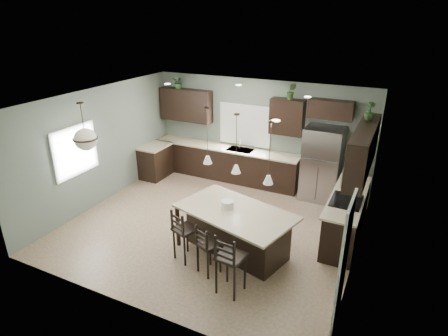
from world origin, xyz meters
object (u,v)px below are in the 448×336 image
at_px(refrigerator, 322,164).
at_px(plant_back_left, 179,82).
at_px(bar_stool_left, 186,235).
at_px(bar_stool_center, 209,249).
at_px(serving_dish, 227,204).
at_px(bar_stool_right, 231,263).
at_px(kitchen_island, 235,232).

bearing_deg(refrigerator, plant_back_left, 177.54).
xyz_separation_m(bar_stool_left, plant_back_left, (-2.46, 3.83, 2.05)).
xyz_separation_m(bar_stool_left, bar_stool_center, (0.58, -0.17, -0.04)).
distance_m(serving_dish, bar_stool_right, 1.32).
bearing_deg(refrigerator, bar_stool_right, -97.62).
xyz_separation_m(refrigerator, serving_dish, (-1.14, -3.01, 0.07)).
distance_m(refrigerator, kitchen_island, 3.24).
bearing_deg(bar_stool_right, bar_stool_left, 164.47).
xyz_separation_m(serving_dish, bar_stool_left, (-0.56, -0.64, -0.46)).
relative_size(kitchen_island, bar_stool_right, 1.90).
bearing_deg(bar_stool_right, serving_dish, 124.31).
relative_size(refrigerator, bar_stool_left, 1.74).
xyz_separation_m(refrigerator, kitchen_island, (-0.94, -3.06, -0.46)).
height_order(kitchen_island, serving_dish, serving_dish).
bearing_deg(bar_stool_right, kitchen_island, 116.84).
xyz_separation_m(kitchen_island, bar_stool_center, (-0.17, -0.76, 0.03)).
xyz_separation_m(serving_dish, plant_back_left, (-3.02, 3.19, 1.59)).
height_order(bar_stool_left, bar_stool_center, bar_stool_left).
height_order(serving_dish, bar_stool_right, bar_stool_right).
bearing_deg(refrigerator, bar_stool_center, -106.27).
bearing_deg(serving_dish, bar_stool_right, -61.92).
relative_size(bar_stool_right, plant_back_left, 3.20).
bearing_deg(serving_dish, kitchen_island, -15.19).
height_order(bar_stool_center, bar_stool_right, bar_stool_right).
bearing_deg(plant_back_left, kitchen_island, -45.19).
height_order(bar_stool_right, plant_back_left, plant_back_left).
bearing_deg(bar_stool_left, plant_back_left, 142.31).
distance_m(refrigerator, bar_stool_center, 4.00).
distance_m(kitchen_island, bar_stool_right, 1.13).
height_order(kitchen_island, bar_stool_center, bar_stool_center).
bearing_deg(bar_stool_right, refrigerator, 88.61).
xyz_separation_m(refrigerator, plant_back_left, (-4.16, 0.18, 1.66)).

